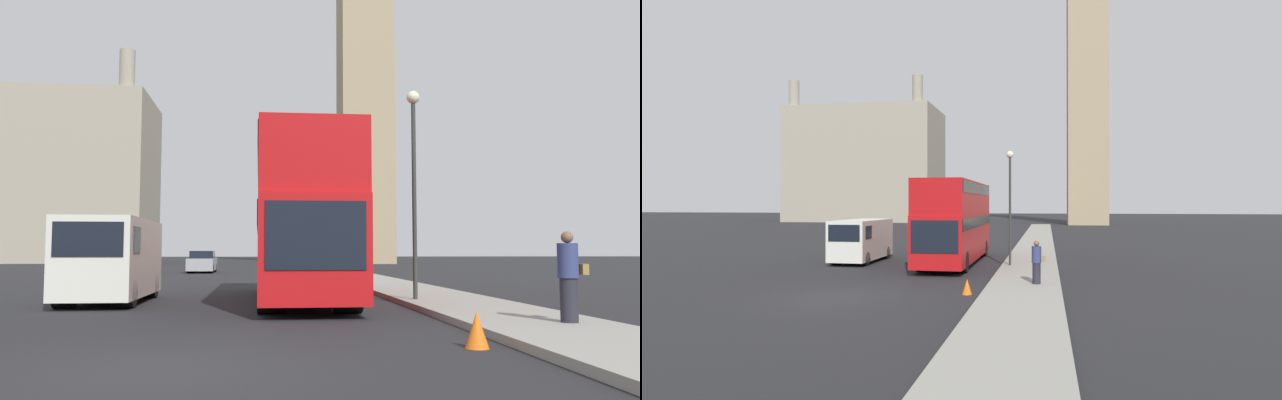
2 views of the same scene
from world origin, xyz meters
The scene contains 10 objects.
ground_plane centered at (0.00, 0.00, 0.00)m, with size 300.00×300.00×0.00m, color black.
sidewalk_strip centered at (6.40, 0.00, 0.07)m, with size 2.80×120.00×0.15m.
clock_tower centered at (13.45, 63.19, 31.29)m, with size 6.44×6.61×61.00m.
building_block_distant centered at (-25.85, 72.44, 10.37)m, with size 26.72×15.09×25.20m.
red_double_decker_bus centered at (2.37, 10.42, 2.47)m, with size 2.48×10.74×4.42m.
white_van centered at (-2.97, 10.11, 1.26)m, with size 2.03×5.07×2.35m.
pedestrian centered at (6.88, 3.08, 0.99)m, with size 0.53×0.37×1.67m.
street_lamp centered at (5.44, 8.78, 3.94)m, with size 0.36×0.36×5.77m.
parked_sedan centered at (-2.62, 34.84, 0.67)m, with size 1.71×4.36×1.45m.
traffic_cone centered at (4.45, 1.21, 0.28)m, with size 0.36×0.36×0.55m.
Camera 2 is at (7.27, -16.45, 3.26)m, focal length 28.00 mm.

